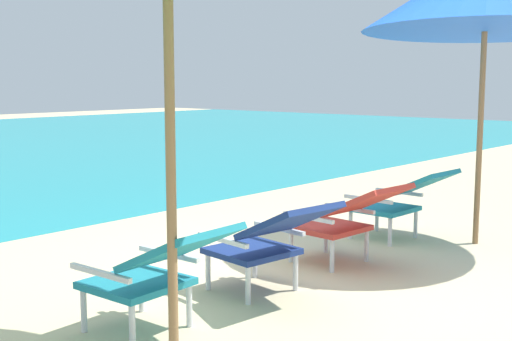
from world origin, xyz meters
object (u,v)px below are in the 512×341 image
(lounge_chair_far_left, at_px, (157,267))
(lounge_chair_near_left, at_px, (269,238))
(lounge_chair_far_right, at_px, (400,197))
(lounge_chair_near_right, at_px, (347,215))

(lounge_chair_far_left, bearing_deg, lounge_chair_near_left, -0.87)
(lounge_chair_far_left, distance_m, lounge_chair_far_right, 2.94)
(lounge_chair_near_left, distance_m, lounge_chair_far_right, 1.97)
(lounge_chair_near_left, xyz_separation_m, lounge_chair_far_right, (1.97, 0.10, 0.00))
(lounge_chair_far_left, xyz_separation_m, lounge_chair_near_right, (1.94, 0.00, 0.00))
(lounge_chair_far_left, height_order, lounge_chair_far_right, same)
(lounge_chair_near_left, height_order, lounge_chair_far_right, same)
(lounge_chair_far_left, relative_size, lounge_chair_far_right, 1.00)
(lounge_chair_near_right, distance_m, lounge_chair_far_right, 1.00)
(lounge_chair_far_left, relative_size, lounge_chair_near_right, 0.98)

